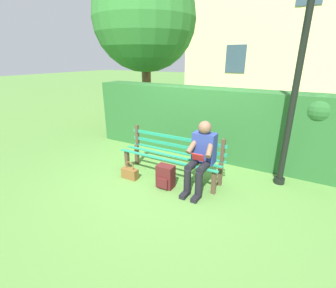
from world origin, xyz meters
The scene contains 9 objects.
ground centered at (0.00, 0.00, 0.00)m, with size 60.00×60.00×0.00m, color #517F38.
park_bench centered at (0.00, -0.07, 0.42)m, with size 1.97×0.48×0.84m.
person_seated centered at (-0.64, 0.10, 0.62)m, with size 0.44×0.73×1.17m.
hedge_backdrop centered at (-0.41, -1.40, 0.79)m, with size 6.06×0.69×1.58m.
tree centered at (2.67, -3.02, 3.14)m, with size 3.20×3.04×4.73m.
building_facade centered at (-1.46, -9.41, 3.69)m, with size 10.22×2.92×7.37m.
backpack centered at (-0.11, 0.38, 0.20)m, with size 0.29×0.26×0.41m.
handbag centered at (0.63, 0.43, 0.11)m, with size 0.31×0.14×0.34m.
lamp_post centered at (-1.82, -0.77, 2.24)m, with size 0.27×0.27×3.70m.
Camera 1 is at (-1.99, 3.56, 2.14)m, focal length 25.64 mm.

